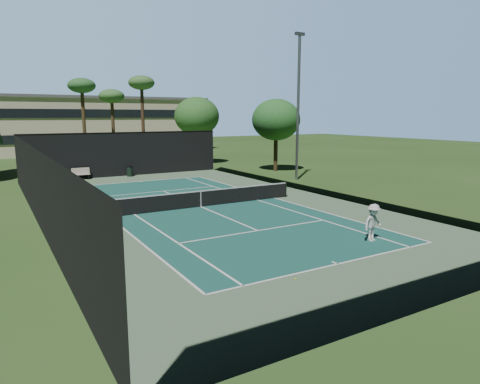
% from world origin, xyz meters
% --- Properties ---
extents(ground, '(160.00, 160.00, 0.00)m').
position_xyz_m(ground, '(0.00, 0.00, 0.00)').
color(ground, '#2A4B1C').
rests_on(ground, ground).
extents(apron_slab, '(18.00, 32.00, 0.01)m').
position_xyz_m(apron_slab, '(0.00, 0.00, 0.01)').
color(apron_slab, '#527250').
rests_on(apron_slab, ground).
extents(court_surface, '(10.97, 23.77, 0.01)m').
position_xyz_m(court_surface, '(0.00, 0.00, 0.01)').
color(court_surface, '#1A544A').
rests_on(court_surface, ground).
extents(court_lines, '(11.07, 23.87, 0.01)m').
position_xyz_m(court_lines, '(0.00, 0.00, 0.02)').
color(court_lines, white).
rests_on(court_lines, ground).
extents(tennis_net, '(12.90, 0.10, 1.10)m').
position_xyz_m(tennis_net, '(0.00, 0.00, 0.56)').
color(tennis_net, black).
rests_on(tennis_net, ground).
extents(fence, '(18.04, 32.05, 4.03)m').
position_xyz_m(fence, '(0.00, 0.06, 2.01)').
color(fence, black).
rests_on(fence, ground).
extents(player, '(1.13, 0.71, 1.67)m').
position_xyz_m(player, '(3.48, -10.37, 0.84)').
color(player, silver).
rests_on(player, ground).
extents(tennis_ball_a, '(0.07, 0.07, 0.07)m').
position_xyz_m(tennis_ball_a, '(-2.30, -12.30, 0.04)').
color(tennis_ball_a, '#C8DF32').
rests_on(tennis_ball_a, ground).
extents(tennis_ball_b, '(0.06, 0.06, 0.06)m').
position_xyz_m(tennis_ball_b, '(-1.45, 3.72, 0.03)').
color(tennis_ball_b, '#B9DB31').
rests_on(tennis_ball_b, ground).
extents(tennis_ball_c, '(0.06, 0.06, 0.06)m').
position_xyz_m(tennis_ball_c, '(2.11, 1.62, 0.03)').
color(tennis_ball_c, '#B7D330').
rests_on(tennis_ball_c, ground).
extents(tennis_ball_d, '(0.06, 0.06, 0.06)m').
position_xyz_m(tennis_ball_d, '(-6.22, 4.47, 0.03)').
color(tennis_ball_d, '#C2D12F').
rests_on(tennis_ball_d, ground).
extents(park_bench, '(1.50, 0.45, 1.02)m').
position_xyz_m(park_bench, '(-4.10, 15.64, 0.55)').
color(park_bench, '#B8AF99').
rests_on(park_bench, ground).
extents(trash_bin, '(0.56, 0.56, 0.95)m').
position_xyz_m(trash_bin, '(0.13, 15.40, 0.48)').
color(trash_bin, black).
rests_on(trash_bin, ground).
extents(palm_a, '(2.80, 2.80, 9.32)m').
position_xyz_m(palm_a, '(-2.00, 24.00, 8.19)').
color(palm_a, '#4D3821').
rests_on(palm_a, ground).
extents(palm_b, '(2.80, 2.80, 8.42)m').
position_xyz_m(palm_b, '(1.50, 26.00, 7.36)').
color(palm_b, '#4B3420').
rests_on(palm_b, ground).
extents(palm_c, '(2.80, 2.80, 9.77)m').
position_xyz_m(palm_c, '(4.00, 23.00, 8.60)').
color(palm_c, '#492F1F').
rests_on(palm_c, ground).
extents(decid_tree_a, '(5.12, 5.12, 7.62)m').
position_xyz_m(decid_tree_a, '(10.00, 22.00, 5.42)').
color(decid_tree_a, '#46301E').
rests_on(decid_tree_a, ground).
extents(decid_tree_b, '(4.80, 4.80, 7.14)m').
position_xyz_m(decid_tree_b, '(14.00, 12.00, 5.08)').
color(decid_tree_b, '#43321D').
rests_on(decid_tree_b, ground).
extents(campus_building, '(40.50, 12.50, 8.30)m').
position_xyz_m(campus_building, '(0.00, 45.98, 4.21)').
color(campus_building, beige).
rests_on(campus_building, ground).
extents(light_pole, '(0.90, 0.25, 12.22)m').
position_xyz_m(light_pole, '(12.00, 6.00, 6.46)').
color(light_pole, gray).
rests_on(light_pole, ground).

